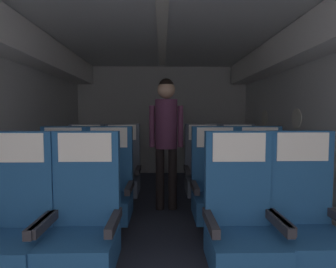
{
  "coord_description": "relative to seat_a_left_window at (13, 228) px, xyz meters",
  "views": [
    {
      "loc": [
        0.0,
        -0.2,
        1.2
      ],
      "look_at": [
        0.07,
        3.25,
        0.97
      ],
      "focal_mm": 30.09,
      "sensor_mm": 36.0,
      "label": 1
    }
  ],
  "objects": [
    {
      "name": "ground",
      "position": [
        0.99,
        1.18,
        -0.46
      ],
      "size": [
        3.74,
        6.04,
        0.02
      ],
      "primitive_type": "cube",
      "color": "#2D3342"
    },
    {
      "name": "seat_a_left_window",
      "position": [
        0.0,
        0.0,
        0.0
      ],
      "size": [
        0.49,
        0.48,
        1.09
      ],
      "color": "#38383D",
      "rests_on": "ground"
    },
    {
      "name": "fuselage_shell",
      "position": [
        0.99,
        1.45,
        1.17
      ],
      "size": [
        3.62,
        5.69,
        2.26
      ],
      "color": "silver",
      "rests_on": "ground"
    },
    {
      "name": "seat_a_right_aisle",
      "position": [
        1.98,
        0.02,
        0.0
      ],
      "size": [
        0.49,
        0.48,
        1.09
      ],
      "color": "#38383D",
      "rests_on": "ground"
    },
    {
      "name": "seat_c_left_aisle",
      "position": [
        0.46,
        1.76,
        0.0
      ],
      "size": [
        0.49,
        0.48,
        1.09
      ],
      "color": "#38383D",
      "rests_on": "ground"
    },
    {
      "name": "seat_c_right_window",
      "position": [
        1.52,
        1.76,
        0.0
      ],
      "size": [
        0.49,
        0.48,
        1.09
      ],
      "color": "#38383D",
      "rests_on": "ground"
    },
    {
      "name": "seat_c_left_window",
      "position": [
        0.0,
        1.74,
        0.0
      ],
      "size": [
        0.49,
        0.48,
        1.09
      ],
      "color": "#38383D",
      "rests_on": "ground"
    },
    {
      "name": "seat_b_right_window",
      "position": [
        1.52,
        0.89,
        0.0
      ],
      "size": [
        0.49,
        0.48,
        1.09
      ],
      "color": "#38383D",
      "rests_on": "ground"
    },
    {
      "name": "seat_a_right_window",
      "position": [
        1.52,
        -0.0,
        0.0
      ],
      "size": [
        0.49,
        0.48,
        1.09
      ],
      "color": "#38383D",
      "rests_on": "ground"
    },
    {
      "name": "seat_b_right_aisle",
      "position": [
        1.98,
        0.89,
        0.0
      ],
      "size": [
        0.49,
        0.48,
        1.09
      ],
      "color": "#38383D",
      "rests_on": "ground"
    },
    {
      "name": "seat_a_left_aisle",
      "position": [
        0.46,
        0.02,
        0.0
      ],
      "size": [
        0.49,
        0.48,
        1.09
      ],
      "color": "#38383D",
      "rests_on": "ground"
    },
    {
      "name": "flight_attendant",
      "position": [
        1.04,
        1.71,
        0.58
      ],
      "size": [
        0.43,
        0.28,
        1.66
      ],
      "rotation": [
        0.0,
        0.0,
        -0.21
      ],
      "color": "black",
      "rests_on": "ground"
    },
    {
      "name": "seat_c_right_aisle",
      "position": [
        1.98,
        1.74,
        0.0
      ],
      "size": [
        0.49,
        0.48,
        1.09
      ],
      "color": "#38383D",
      "rests_on": "ground"
    },
    {
      "name": "seat_b_left_aisle",
      "position": [
        0.46,
        0.89,
        0.0
      ],
      "size": [
        0.49,
        0.48,
        1.09
      ],
      "color": "#38383D",
      "rests_on": "ground"
    },
    {
      "name": "seat_b_left_window",
      "position": [
        0.01,
        0.88,
        0.0
      ],
      "size": [
        0.49,
        0.48,
        1.09
      ],
      "color": "#38383D",
      "rests_on": "ground"
    }
  ]
}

